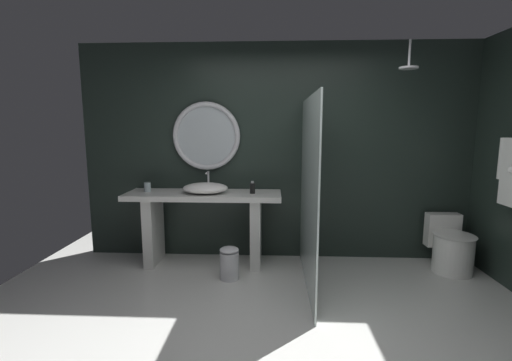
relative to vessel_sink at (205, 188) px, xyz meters
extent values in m
plane|color=silver|center=(0.85, -1.53, -0.92)|extent=(5.76, 5.76, 0.00)
cube|color=#1E2823|center=(0.85, 0.37, 0.38)|extent=(4.80, 0.10, 2.60)
cube|color=silver|center=(-0.03, 0.03, -0.09)|extent=(1.80, 0.54, 0.06)
cube|color=silver|center=(-0.64, 0.03, -0.52)|extent=(0.12, 0.45, 0.80)
cube|color=silver|center=(0.58, 0.03, -0.52)|extent=(0.12, 0.45, 0.80)
ellipsoid|color=white|center=(0.00, 0.00, 0.00)|extent=(0.52, 0.43, 0.12)
cylinder|color=silver|center=(0.00, 0.19, 0.06)|extent=(0.02, 0.02, 0.23)
cylinder|color=silver|center=(0.00, 0.13, 0.16)|extent=(0.02, 0.13, 0.02)
cylinder|color=silver|center=(-0.70, 0.06, 0.00)|extent=(0.08, 0.08, 0.11)
cylinder|color=black|center=(0.54, 0.00, 0.00)|extent=(0.06, 0.06, 0.12)
cylinder|color=silver|center=(0.54, 0.00, 0.07)|extent=(0.03, 0.03, 0.02)
torus|color=silver|center=(-0.03, 0.28, 0.59)|extent=(0.82, 0.06, 0.82)
cylinder|color=#B2BCC1|center=(-0.03, 0.29, 0.59)|extent=(0.72, 0.01, 0.72)
cube|color=silver|center=(1.13, -0.48, 0.04)|extent=(0.02, 1.60, 1.91)
cylinder|color=silver|center=(2.17, -0.13, 1.45)|extent=(0.02, 0.02, 0.27)
cylinder|color=silver|center=(2.17, -0.13, 1.30)|extent=(0.19, 0.19, 0.02)
cylinder|color=white|center=(3.06, -0.41, 0.39)|extent=(0.13, 0.13, 0.41)
sphere|color=white|center=(2.98, -0.61, 0.31)|extent=(0.07, 0.07, 0.07)
cylinder|color=white|center=(2.79, -0.11, -0.71)|extent=(0.42, 0.42, 0.42)
ellipsoid|color=white|center=(2.79, -0.11, -0.48)|extent=(0.44, 0.48, 0.02)
cube|color=white|center=(2.79, 0.17, -0.51)|extent=(0.37, 0.15, 0.40)
cylinder|color=silver|center=(0.32, -0.39, -0.77)|extent=(0.20, 0.20, 0.30)
ellipsoid|color=silver|center=(0.32, -0.39, -0.60)|extent=(0.20, 0.20, 0.06)
camera|label=1|loc=(0.77, -3.98, 0.71)|focal=24.87mm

